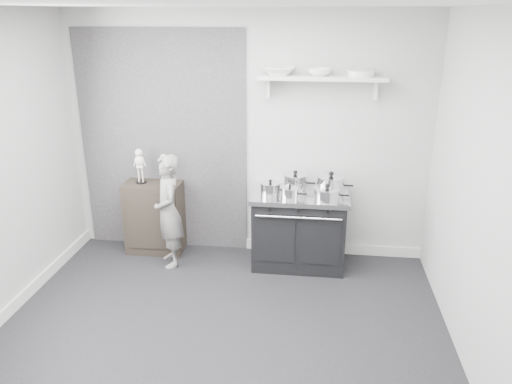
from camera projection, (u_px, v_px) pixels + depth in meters
ground at (218, 340)px, 4.28m from camera, size 4.00×4.00×0.00m
room_shell at (205, 150)px, 3.87m from camera, size 4.02×3.62×2.71m
wall_shelf at (322, 79)px, 5.07m from camera, size 1.30×0.26×0.24m
stove at (299, 229)px, 5.44m from camera, size 1.04×0.65×0.83m
side_cabinet at (155, 217)px, 5.76m from camera, size 0.64×0.37×0.83m
child at (169, 211)px, 5.37m from camera, size 0.47×0.54×1.25m
pot_front_left at (270, 189)px, 5.22m from camera, size 0.30×0.21×0.18m
pot_back_left at (295, 182)px, 5.40m from camera, size 0.35×0.26×0.21m
pot_back_right at (331, 184)px, 5.31m from camera, size 0.39×0.30×0.23m
pot_front_right at (327, 194)px, 5.10m from camera, size 0.36×0.27×0.17m
pot_front_center at (290, 193)px, 5.15m from camera, size 0.27×0.19×0.15m
skeleton_full at (140, 163)px, 5.56m from camera, size 0.13×0.08×0.46m
skeleton_torso at (164, 167)px, 5.54m from camera, size 0.11×0.07×0.39m
bowl_large at (279, 71)px, 5.09m from camera, size 0.33×0.33×0.08m
bowl_small at (319, 72)px, 5.04m from camera, size 0.24×0.24×0.07m
plate_stack at (361, 73)px, 4.99m from camera, size 0.27×0.27×0.06m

